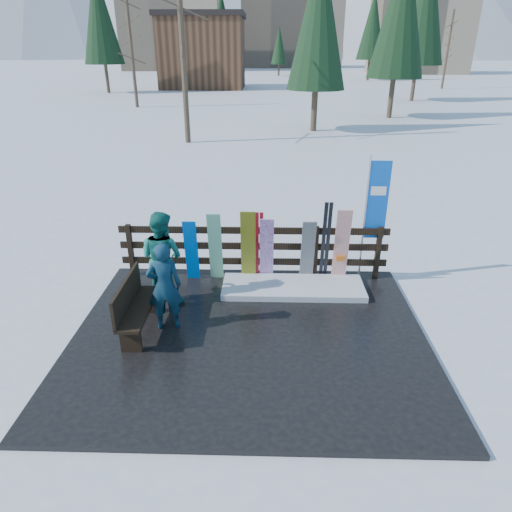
{
  "coord_description": "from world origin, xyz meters",
  "views": [
    {
      "loc": [
        0.29,
        -6.55,
        4.53
      ],
      "look_at": [
        0.09,
        1.0,
        1.1
      ],
      "focal_mm": 32.0,
      "sensor_mm": 36.0,
      "label": 1
    }
  ],
  "objects_px": {
    "snowboard_3": "(267,250)",
    "snowboard_5": "(341,246)",
    "person_back": "(162,257)",
    "snowboard_2": "(248,246)",
    "snowboard_4": "(308,251)",
    "person_front": "(165,287)",
    "snowboard_1": "(215,247)",
    "bench": "(134,305)",
    "rental_flag": "(374,205)",
    "snowboard_0": "(191,251)"
  },
  "relations": [
    {
      "from": "bench",
      "to": "person_back",
      "type": "distance_m",
      "value": 1.2
    },
    {
      "from": "person_back",
      "to": "bench",
      "type": "bearing_deg",
      "value": 102.35
    },
    {
      "from": "bench",
      "to": "person_front",
      "type": "height_order",
      "value": "person_front"
    },
    {
      "from": "person_back",
      "to": "snowboard_2",
      "type": "bearing_deg",
      "value": -126.97
    },
    {
      "from": "snowboard_3",
      "to": "snowboard_5",
      "type": "distance_m",
      "value": 1.52
    },
    {
      "from": "person_front",
      "to": "person_back",
      "type": "relative_size",
      "value": 0.89
    },
    {
      "from": "person_front",
      "to": "person_back",
      "type": "height_order",
      "value": "person_back"
    },
    {
      "from": "snowboard_2",
      "to": "person_front",
      "type": "relative_size",
      "value": 1.0
    },
    {
      "from": "bench",
      "to": "snowboard_3",
      "type": "bearing_deg",
      "value": 40.79
    },
    {
      "from": "bench",
      "to": "snowboard_4",
      "type": "bearing_deg",
      "value": 32.07
    },
    {
      "from": "snowboard_4",
      "to": "snowboard_5",
      "type": "distance_m",
      "value": 0.69
    },
    {
      "from": "snowboard_4",
      "to": "rental_flag",
      "type": "xyz_separation_m",
      "value": [
        1.31,
        0.27,
        0.91
      ]
    },
    {
      "from": "bench",
      "to": "snowboard_3",
      "type": "relative_size",
      "value": 1.02
    },
    {
      "from": "bench",
      "to": "snowboard_3",
      "type": "xyz_separation_m",
      "value": [
        2.22,
        1.92,
        0.21
      ]
    },
    {
      "from": "snowboard_2",
      "to": "person_back",
      "type": "relative_size",
      "value": 0.88
    },
    {
      "from": "person_front",
      "to": "snowboard_4",
      "type": "bearing_deg",
      "value": -157.42
    },
    {
      "from": "bench",
      "to": "snowboard_2",
      "type": "relative_size",
      "value": 0.94
    },
    {
      "from": "snowboard_5",
      "to": "snowboard_1",
      "type": "bearing_deg",
      "value": 180.0
    },
    {
      "from": "snowboard_3",
      "to": "snowboard_4",
      "type": "xyz_separation_m",
      "value": [
        0.84,
        0.0,
        -0.02
      ]
    },
    {
      "from": "snowboard_0",
      "to": "person_front",
      "type": "bearing_deg",
      "value": -95.44
    },
    {
      "from": "bench",
      "to": "snowboard_1",
      "type": "xyz_separation_m",
      "value": [
        1.17,
        1.92,
        0.25
      ]
    },
    {
      "from": "snowboard_4",
      "to": "snowboard_5",
      "type": "relative_size",
      "value": 0.87
    },
    {
      "from": "snowboard_0",
      "to": "rental_flag",
      "type": "height_order",
      "value": "rental_flag"
    },
    {
      "from": "person_back",
      "to": "snowboard_4",
      "type": "bearing_deg",
      "value": -137.97
    },
    {
      "from": "person_front",
      "to": "person_back",
      "type": "bearing_deg",
      "value": -88.13
    },
    {
      "from": "snowboard_4",
      "to": "person_front",
      "type": "xyz_separation_m",
      "value": [
        -2.56,
        -1.78,
        0.1
      ]
    },
    {
      "from": "snowboard_5",
      "to": "person_back",
      "type": "bearing_deg",
      "value": -166.8
    },
    {
      "from": "snowboard_1",
      "to": "snowboard_3",
      "type": "bearing_deg",
      "value": 0.0
    },
    {
      "from": "snowboard_1",
      "to": "snowboard_4",
      "type": "xyz_separation_m",
      "value": [
        1.89,
        0.0,
        -0.07
      ]
    },
    {
      "from": "snowboard_5",
      "to": "person_front",
      "type": "bearing_deg",
      "value": -151.15
    },
    {
      "from": "snowboard_4",
      "to": "person_front",
      "type": "relative_size",
      "value": 0.89
    },
    {
      "from": "snowboard_3",
      "to": "snowboard_5",
      "type": "relative_size",
      "value": 0.9
    },
    {
      "from": "snowboard_1",
      "to": "rental_flag",
      "type": "relative_size",
      "value": 0.6
    },
    {
      "from": "snowboard_2",
      "to": "rental_flag",
      "type": "bearing_deg",
      "value": 6.1
    },
    {
      "from": "rental_flag",
      "to": "person_front",
      "type": "relative_size",
      "value": 1.63
    },
    {
      "from": "rental_flag",
      "to": "bench",
      "type": "bearing_deg",
      "value": -153.41
    },
    {
      "from": "snowboard_0",
      "to": "snowboard_4",
      "type": "distance_m",
      "value": 2.39
    },
    {
      "from": "bench",
      "to": "snowboard_5",
      "type": "distance_m",
      "value": 4.21
    },
    {
      "from": "bench",
      "to": "snowboard_0",
      "type": "height_order",
      "value": "snowboard_0"
    },
    {
      "from": "snowboard_0",
      "to": "snowboard_4",
      "type": "relative_size",
      "value": 0.96
    },
    {
      "from": "snowboard_4",
      "to": "rental_flag",
      "type": "bearing_deg",
      "value": 11.64
    },
    {
      "from": "snowboard_2",
      "to": "snowboard_4",
      "type": "xyz_separation_m",
      "value": [
        1.22,
        0.0,
        -0.09
      ]
    },
    {
      "from": "bench",
      "to": "person_back",
      "type": "xyz_separation_m",
      "value": [
        0.26,
        1.1,
        0.38
      ]
    },
    {
      "from": "snowboard_1",
      "to": "person_back",
      "type": "xyz_separation_m",
      "value": [
        -0.91,
        -0.82,
        0.13
      ]
    },
    {
      "from": "bench",
      "to": "person_front",
      "type": "distance_m",
      "value": 0.6
    },
    {
      "from": "snowboard_5",
      "to": "person_back",
      "type": "xyz_separation_m",
      "value": [
        -3.48,
        -0.82,
        0.09
      ]
    },
    {
      "from": "bench",
      "to": "snowboard_3",
      "type": "distance_m",
      "value": 2.95
    },
    {
      "from": "snowboard_0",
      "to": "snowboard_3",
      "type": "height_order",
      "value": "snowboard_3"
    },
    {
      "from": "bench",
      "to": "snowboard_0",
      "type": "relative_size",
      "value": 1.1
    },
    {
      "from": "rental_flag",
      "to": "person_back",
      "type": "distance_m",
      "value": 4.31
    }
  ]
}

